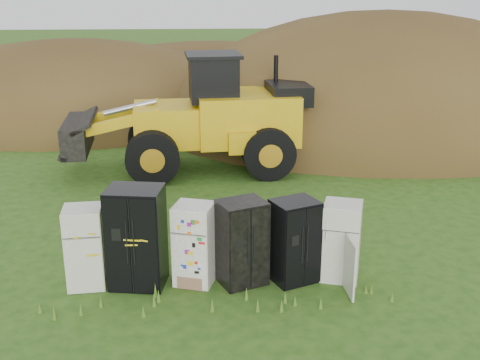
{
  "coord_description": "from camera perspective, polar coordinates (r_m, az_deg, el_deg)",
  "views": [
    {
      "loc": [
        -0.22,
        -10.34,
        5.57
      ],
      "look_at": [
        0.54,
        2.0,
        1.38
      ],
      "focal_mm": 45.0,
      "sensor_mm": 36.0,
      "label": 1
    }
  ],
  "objects": [
    {
      "name": "fridge_leftmost",
      "position": [
        11.65,
        -14.49,
        -6.19
      ],
      "size": [
        0.74,
        0.72,
        1.57
      ],
      "primitive_type": null,
      "rotation": [
        0.0,
        0.0,
        0.08
      ],
      "color": "silver",
      "rests_on": "ground"
    },
    {
      "name": "fridge_black_side",
      "position": [
        11.42,
        -9.77,
        -5.37
      ],
      "size": [
        1.12,
        0.94,
        1.93
      ],
      "primitive_type": null,
      "rotation": [
        0.0,
        0.0,
        -0.15
      ],
      "color": "black",
      "rests_on": "ground"
    },
    {
      "name": "fridge_black_right",
      "position": [
        11.51,
        5.16,
        -5.79
      ],
      "size": [
        1.01,
        0.94,
        1.62
      ],
      "primitive_type": null,
      "rotation": [
        0.0,
        0.0,
        0.4
      ],
      "color": "black",
      "rests_on": "ground"
    },
    {
      "name": "fridge_open_door",
      "position": [
        11.72,
        9.58,
        -5.73
      ],
      "size": [
        0.87,
        0.83,
        1.55
      ],
      "primitive_type": null,
      "rotation": [
        0.0,
        0.0,
        -0.31
      ],
      "color": "silver",
      "rests_on": "ground"
    },
    {
      "name": "dirt_mound_back",
      "position": [
        29.33,
        -2.89,
        7.72
      ],
      "size": [
        16.55,
        11.03,
        5.4
      ],
      "primitive_type": "ellipsoid",
      "color": "#463216",
      "rests_on": "ground"
    },
    {
      "name": "dirt_mound_left",
      "position": [
        26.7,
        -15.21,
        6.0
      ],
      "size": [
        15.38,
        11.54,
        6.32
      ],
      "primitive_type": "ellipsoid",
      "color": "#463216",
      "rests_on": "ground"
    },
    {
      "name": "wheel_loader",
      "position": [
        17.9,
        -5.31,
        6.28
      ],
      "size": [
        7.42,
        3.47,
        3.49
      ],
      "primitive_type": null,
      "rotation": [
        0.0,
        0.0,
        0.08
      ],
      "color": "gold",
      "rests_on": "ground"
    },
    {
      "name": "ground",
      "position": [
        11.75,
        -2.07,
        -9.61
      ],
      "size": [
        120.0,
        120.0,
        0.0
      ],
      "primitive_type": "plane",
      "color": "#254B14",
      "rests_on": "ground"
    },
    {
      "name": "fridge_sticker",
      "position": [
        11.43,
        -4.36,
        -6.08
      ],
      "size": [
        0.86,
        0.83,
        1.58
      ],
      "primitive_type": null,
      "rotation": [
        0.0,
        0.0,
        -0.3
      ],
      "color": "white",
      "rests_on": "ground"
    },
    {
      "name": "fridge_dark_mid",
      "position": [
        11.37,
        0.19,
        -5.96
      ],
      "size": [
        1.04,
        0.96,
        1.65
      ],
      "primitive_type": null,
      "rotation": [
        0.0,
        0.0,
        0.39
      ],
      "color": "black",
      "rests_on": "ground"
    },
    {
      "name": "dirt_mound_right",
      "position": [
        23.94,
        13.08,
        4.75
      ],
      "size": [
        16.67,
        12.23,
        8.91
      ],
      "primitive_type": "ellipsoid",
      "color": "#463216",
      "rests_on": "ground"
    }
  ]
}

